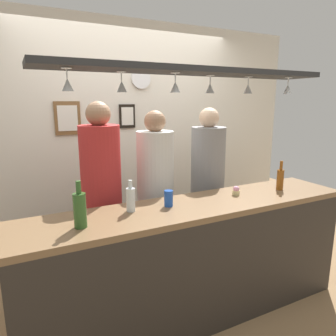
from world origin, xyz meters
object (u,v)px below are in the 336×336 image
(bottle_soda_clear, at_px, (131,199))
(drink_can, at_px, (169,198))
(wall_clock, at_px, (141,79))
(person_left_red_shirt, at_px, (101,183))
(bottle_beer_amber_tall, at_px, (280,179))
(picture_frame_crest, at_px, (127,116))
(picture_frame_caricature, at_px, (68,118))
(bottle_champagne_green, at_px, (80,209))
(person_middle_white_patterned_shirt, at_px, (155,182))
(person_right_grey_shirt, at_px, (208,174))
(cupcake, at_px, (236,191))

(bottle_soda_clear, xyz_separation_m, drink_can, (0.29, -0.03, -0.03))
(wall_clock, bearing_deg, person_left_red_shirt, -131.45)
(wall_clock, bearing_deg, bottle_soda_clear, -115.37)
(bottle_beer_amber_tall, bearing_deg, picture_frame_crest, 123.23)
(picture_frame_caricature, height_order, wall_clock, wall_clock)
(bottle_champagne_green, bearing_deg, person_middle_white_patterned_shirt, 39.14)
(person_left_red_shirt, bearing_deg, wall_clock, 48.55)
(person_right_grey_shirt, relative_size, picture_frame_crest, 6.42)
(person_right_grey_shirt, distance_m, bottle_champagne_green, 1.55)
(bottle_beer_amber_tall, distance_m, picture_frame_caricature, 2.16)
(person_right_grey_shirt, bearing_deg, person_middle_white_patterned_shirt, 180.00)
(person_left_red_shirt, distance_m, cupcake, 1.14)
(drink_can, height_order, cupcake, drink_can)
(picture_frame_caricature, bearing_deg, cupcake, -50.67)
(bottle_champagne_green, bearing_deg, cupcake, 4.49)
(person_left_red_shirt, distance_m, bottle_champagne_green, 0.73)
(picture_frame_caricature, bearing_deg, bottle_champagne_green, -97.50)
(bottle_soda_clear, bearing_deg, picture_frame_caricature, 98.08)
(person_left_red_shirt, distance_m, wall_clock, 1.40)
(picture_frame_caricature, bearing_deg, person_right_grey_shirt, -33.50)
(bottle_champagne_green, bearing_deg, bottle_beer_amber_tall, 1.84)
(bottle_champagne_green, bearing_deg, bottle_soda_clear, 19.16)
(drink_can, distance_m, picture_frame_crest, 1.47)
(person_middle_white_patterned_shirt, xyz_separation_m, bottle_soda_clear, (-0.44, -0.53, 0.06))
(bottle_beer_amber_tall, relative_size, picture_frame_caricature, 0.76)
(drink_can, xyz_separation_m, picture_frame_crest, (0.17, 1.35, 0.55))
(bottle_champagne_green, relative_size, picture_frame_caricature, 0.88)
(person_right_grey_shirt, xyz_separation_m, picture_frame_caricature, (-1.20, 0.80, 0.55))
(wall_clock, bearing_deg, bottle_beer_amber_tall, -61.83)
(bottle_beer_amber_tall, distance_m, bottle_soda_clear, 1.38)
(cupcake, distance_m, picture_frame_caricature, 1.84)
(person_middle_white_patterned_shirt, relative_size, bottle_beer_amber_tall, 6.35)
(person_left_red_shirt, height_order, person_middle_white_patterned_shirt, person_left_red_shirt)
(picture_frame_crest, relative_size, picture_frame_caricature, 0.76)
(person_middle_white_patterned_shirt, distance_m, cupcake, 0.74)
(person_left_red_shirt, bearing_deg, bottle_beer_amber_tall, -22.79)
(bottle_beer_amber_tall, bearing_deg, person_left_red_shirt, 157.21)
(person_middle_white_patterned_shirt, xyz_separation_m, drink_can, (-0.14, -0.56, 0.02))
(bottle_beer_amber_tall, xyz_separation_m, drink_can, (-1.08, 0.05, -0.04))
(bottle_soda_clear, distance_m, wall_clock, 1.73)
(bottle_beer_amber_tall, relative_size, bottle_soda_clear, 1.13)
(person_middle_white_patterned_shirt, xyz_separation_m, person_right_grey_shirt, (0.58, -0.00, 0.01))
(bottle_champagne_green, distance_m, bottle_beer_amber_tall, 1.76)
(cupcake, bearing_deg, bottle_beer_amber_tall, -5.83)
(person_left_red_shirt, height_order, drink_can, person_left_red_shirt)
(bottle_champagne_green, bearing_deg, person_left_red_shirt, 65.01)
(bottle_beer_amber_tall, height_order, wall_clock, wall_clock)
(bottle_champagne_green, height_order, drink_can, bottle_champagne_green)
(drink_can, relative_size, cupcake, 1.56)
(picture_frame_caricature, distance_m, wall_clock, 0.91)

